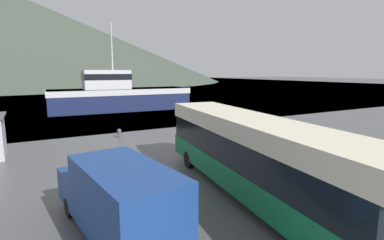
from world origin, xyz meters
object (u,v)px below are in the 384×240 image
Objects in this scene: fishing_boat at (119,95)px; storage_bin at (264,137)px; delivery_van at (117,198)px; tour_bus at (252,153)px.

storage_bin is (3.46, -24.21, -1.38)m from fishing_boat.
delivery_van is 0.36× the size of fishing_boat.
tour_bus is at bearing -2.98° from delivery_van.
fishing_boat is (8.31, 30.58, 0.77)m from delivery_van.
fishing_boat is at bearing 98.14° from storage_bin.
tour_bus is 5.71m from delivery_van.
fishing_boat reaches higher than tour_bus.
delivery_van is 31.70m from fishing_boat.
delivery_van is 4.55× the size of storage_bin.
tour_bus is 8.63m from storage_bin.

